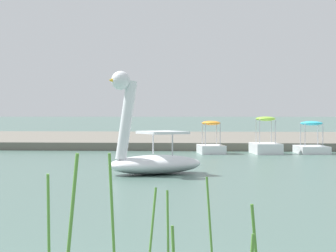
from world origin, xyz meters
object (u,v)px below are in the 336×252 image
object	(u,v)px
pedal_boat_cyan	(311,144)
pedal_boat_orange	(211,144)
swan_boat	(151,155)
pedal_boat_lime	(266,144)

from	to	relation	value
pedal_boat_cyan	pedal_boat_orange	world-z (taller)	pedal_boat_orange
swan_boat	pedal_boat_cyan	size ratio (longest dim) A/B	1.51
pedal_boat_orange	swan_boat	bearing A→B (deg)	-98.57
pedal_boat_orange	pedal_boat_lime	bearing A→B (deg)	1.35
pedal_boat_lime	pedal_boat_orange	xyz separation A→B (m)	(-2.45, -0.06, 0.01)
pedal_boat_orange	pedal_boat_cyan	bearing A→B (deg)	4.49
pedal_boat_lime	pedal_boat_orange	world-z (taller)	pedal_boat_lime
swan_boat	pedal_boat_cyan	xyz separation A→B (m)	(6.17, 11.19, -0.17)
swan_boat	pedal_boat_lime	bearing A→B (deg)	69.44
swan_boat	pedal_boat_lime	distance (m)	11.64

